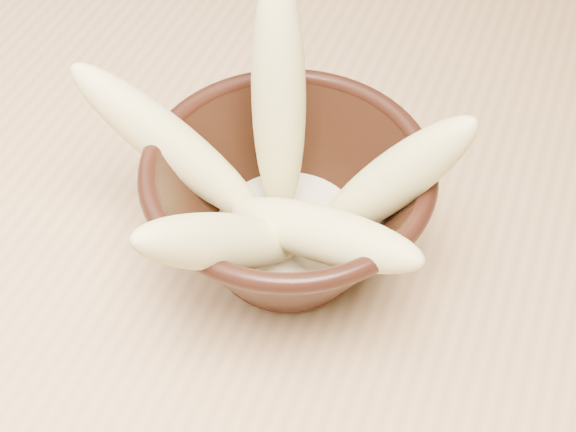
% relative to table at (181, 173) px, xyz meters
% --- Properties ---
extents(table, '(1.20, 0.80, 0.75)m').
position_rel_table_xyz_m(table, '(0.00, 0.00, 0.00)').
color(table, tan).
rests_on(table, ground).
extents(bowl, '(0.18, 0.18, 0.10)m').
position_rel_table_xyz_m(bowl, '(0.14, -0.11, 0.13)').
color(bowl, black).
rests_on(bowl, table).
extents(milk_puddle, '(0.10, 0.10, 0.01)m').
position_rel_table_xyz_m(milk_puddle, '(0.14, -0.11, 0.11)').
color(milk_puddle, beige).
rests_on(milk_puddle, bowl).
extents(banana_upright, '(0.06, 0.08, 0.16)m').
position_rel_table_xyz_m(banana_upright, '(0.13, -0.08, 0.19)').
color(banana_upright, '#F3E890').
rests_on(banana_upright, bowl).
extents(banana_left, '(0.14, 0.04, 0.12)m').
position_rel_table_xyz_m(banana_left, '(0.07, -0.11, 0.16)').
color(banana_left, '#F3E890').
rests_on(banana_left, bowl).
extents(banana_right, '(0.11, 0.05, 0.13)m').
position_rel_table_xyz_m(banana_right, '(0.20, -0.10, 0.17)').
color(banana_right, '#F3E890').
rests_on(banana_right, bowl).
extents(banana_across, '(0.15, 0.07, 0.08)m').
position_rel_table_xyz_m(banana_across, '(0.17, -0.14, 0.16)').
color(banana_across, '#F3E890').
rests_on(banana_across, bowl).
extents(banana_front, '(0.09, 0.13, 0.12)m').
position_rel_table_xyz_m(banana_front, '(0.13, -0.17, 0.16)').
color(banana_front, '#F3E890').
rests_on(banana_front, bowl).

